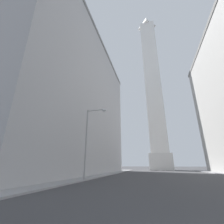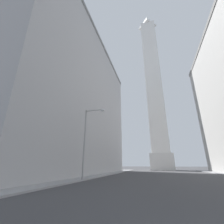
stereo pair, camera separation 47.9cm
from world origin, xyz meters
name	(u,v)px [view 1 (the left image)]	position (x,y,z in m)	size (l,w,h in m)	color
sidewalk_left	(85,177)	(-12.65, 20.56, 0.07)	(5.00, 68.55, 0.15)	gray
building_left	(59,104)	(-23.51, 26.38, 16.00)	(22.40, 41.92, 31.99)	#9E9EA0
obelisk	(153,82)	(0.00, 57.12, 35.89)	(8.02, 8.02, 74.63)	silver
street_lamp	(89,135)	(-9.91, 15.18, 5.47)	(2.84, 0.36, 9.03)	gray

